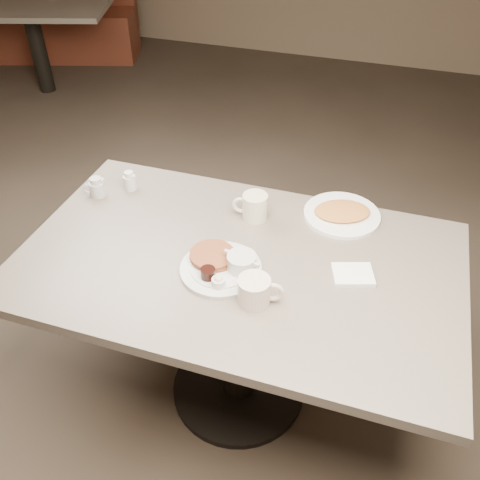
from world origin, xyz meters
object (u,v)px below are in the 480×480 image
(diner_table, at_px, (238,294))
(coffee_mug_near, at_px, (255,291))
(coffee_mug_far, at_px, (254,207))
(booth_back_left, at_px, (63,15))
(creamer_right, at_px, (130,181))
(hash_plate, at_px, (342,214))
(creamer_left, at_px, (97,188))
(main_plate, at_px, (223,265))

(diner_table, distance_m, coffee_mug_near, 0.30)
(coffee_mug_far, bearing_deg, booth_back_left, 133.52)
(booth_back_left, bearing_deg, coffee_mug_near, -48.92)
(coffee_mug_near, bearing_deg, diner_table, 123.29)
(coffee_mug_near, bearing_deg, booth_back_left, 131.08)
(diner_table, bearing_deg, booth_back_left, 131.45)
(coffee_mug_near, distance_m, creamer_right, 0.79)
(coffee_mug_far, xyz_separation_m, hash_plate, (0.31, 0.11, -0.04))
(hash_plate, bearing_deg, coffee_mug_far, -160.92)
(coffee_mug_near, bearing_deg, creamer_left, 154.56)
(creamer_left, height_order, hash_plate, creamer_left)
(diner_table, xyz_separation_m, creamer_right, (-0.55, 0.27, 0.21))
(coffee_mug_far, relative_size, booth_back_left, 0.07)
(coffee_mug_near, relative_size, creamer_left, 1.79)
(coffee_mug_near, bearing_deg, main_plate, 143.41)
(hash_plate, distance_m, booth_back_left, 4.25)
(coffee_mug_near, distance_m, hash_plate, 0.55)
(creamer_right, bearing_deg, hash_plate, 5.34)
(coffee_mug_near, distance_m, coffee_mug_far, 0.43)
(main_plate, relative_size, coffee_mug_far, 2.56)
(coffee_mug_near, xyz_separation_m, creamer_left, (-0.76, 0.36, -0.01))
(main_plate, height_order, coffee_mug_far, coffee_mug_far)
(coffee_mug_near, xyz_separation_m, creamer_right, (-0.66, 0.44, -0.01))
(coffee_mug_far, distance_m, creamer_right, 0.53)
(coffee_mug_far, bearing_deg, main_plate, -92.10)
(booth_back_left, bearing_deg, hash_plate, -42.39)
(main_plate, relative_size, creamer_right, 4.44)
(coffee_mug_near, height_order, booth_back_left, booth_back_left)
(creamer_right, distance_m, hash_plate, 0.85)
(main_plate, distance_m, coffee_mug_far, 0.31)
(diner_table, relative_size, hash_plate, 4.05)
(diner_table, height_order, creamer_left, creamer_left)
(main_plate, distance_m, hash_plate, 0.53)
(diner_table, xyz_separation_m, creamer_left, (-0.65, 0.19, 0.21))
(main_plate, bearing_deg, creamer_left, 157.47)
(main_plate, height_order, creamer_right, creamer_right)
(main_plate, xyz_separation_m, booth_back_left, (-2.80, 3.27, -0.36))
(main_plate, xyz_separation_m, coffee_mug_near, (0.14, -0.10, 0.02))
(hash_plate, bearing_deg, booth_back_left, 137.61)
(creamer_left, xyz_separation_m, booth_back_left, (-2.18, 3.02, -0.38))
(diner_table, relative_size, creamer_left, 17.48)
(creamer_left, relative_size, creamer_right, 1.07)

